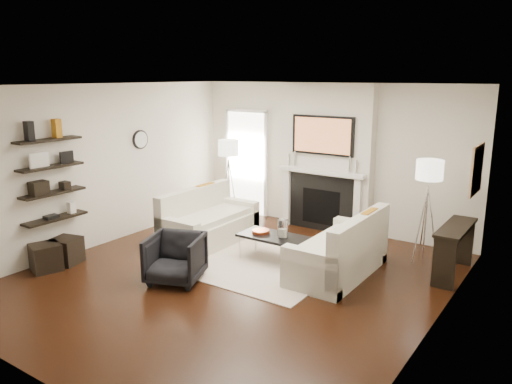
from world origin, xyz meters
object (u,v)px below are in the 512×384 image
Objects in this scene: loveseat_right_base at (337,260)px; lamp_left_shade at (229,148)px; lamp_right_shade at (430,170)px; coffee_table at (274,237)px; ottoman_near at (66,251)px; loveseat_left_base at (210,231)px; armchair at (175,256)px.

lamp_left_shade is (-3.02, 1.37, 1.24)m from loveseat_right_base.
lamp_left_shade is at bearing 177.80° from lamp_right_shade.
loveseat_right_base and coffee_table have the same top height.
loveseat_left_base is at bearing 58.91° from ottoman_near.
coffee_table is at bearing -5.77° from loveseat_left_base.
loveseat_right_base is 4.50× the size of lamp_left_shade.
loveseat_left_base is at bearing 91.45° from armchair.
lamp_left_shade reaches higher than armchair.
armchair reaches higher than loveseat_left_base.
loveseat_left_base is at bearing -160.49° from lamp_right_shade.
lamp_left_shade is 1.00× the size of ottoman_near.
loveseat_right_base is at bearing -24.44° from lamp_left_shade.
loveseat_left_base is at bearing -66.00° from lamp_left_shade.
lamp_right_shade is (1.91, 1.31, 1.05)m from coffee_table.
lamp_right_shade is at bearing 19.51° from loveseat_left_base.
lamp_right_shade is at bearing 35.11° from ottoman_near.
lamp_right_shade is 1.00× the size of ottoman_near.
loveseat_left_base is 4.50× the size of lamp_right_shade.
loveseat_right_base is (2.43, -0.05, 0.00)m from loveseat_left_base.
loveseat_right_base is 4.50× the size of lamp_right_shade.
lamp_left_shade is at bearing 114.00° from loveseat_left_base.
armchair is 1.86× the size of lamp_right_shade.
lamp_right_shade is (0.88, 1.22, 1.24)m from loveseat_right_base.
lamp_left_shade is at bearing 143.66° from coffee_table.
coffee_table reaches higher than ottoman_near.
coffee_table is 2.75× the size of lamp_left_shade.
lamp_right_shade is at bearing -2.20° from lamp_left_shade.
lamp_left_shade reaches higher than coffee_table.
loveseat_left_base is at bearing 178.88° from loveseat_right_base.
coffee_table is 2.75× the size of lamp_right_shade.
loveseat_left_base is 4.50× the size of lamp_left_shade.
loveseat_right_base is 2.43× the size of armchair.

